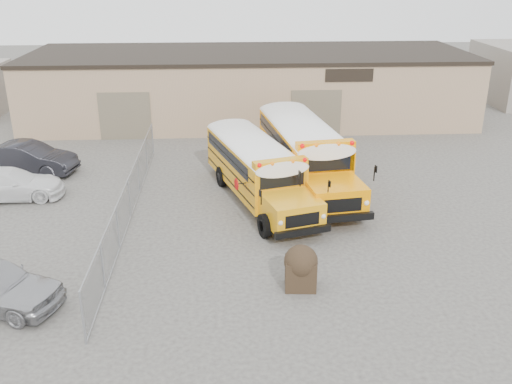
{
  "coord_description": "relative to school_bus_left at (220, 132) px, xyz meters",
  "views": [
    {
      "loc": [
        -1.78,
        -20.12,
        10.45
      ],
      "look_at": [
        -0.56,
        1.69,
        1.6
      ],
      "focal_mm": 40.0,
      "sensor_mm": 36.0,
      "label": 1
    }
  ],
  "objects": [
    {
      "name": "warehouse",
      "position": [
        2.04,
        9.38,
        0.72
      ],
      "size": [
        30.2,
        10.2,
        4.67
      ],
      "color": "tan",
      "rests_on": "ground"
    },
    {
      "name": "ground",
      "position": [
        2.04,
        -10.62,
        -1.66
      ],
      "size": [
        120.0,
        120.0,
        0.0
      ],
      "primitive_type": "plane",
      "color": "#43403D",
      "rests_on": "ground"
    },
    {
      "name": "car_dark",
      "position": [
        -10.14,
        -1.6,
        -0.83
      ],
      "size": [
        5.27,
        2.8,
        1.65
      ],
      "primitive_type": "imported",
      "rotation": [
        0.0,
        0.0,
        1.35
      ],
      "color": "black",
      "rests_on": "ground"
    },
    {
      "name": "tarp_bundle",
      "position": [
        2.74,
        -13.81,
        -0.85
      ],
      "size": [
        1.16,
        1.16,
        1.58
      ],
      "color": "black",
      "rests_on": "ground"
    },
    {
      "name": "school_bus_left",
      "position": [
        0.0,
        0.0,
        0.0
      ],
      "size": [
        5.07,
        10.05,
        2.86
      ],
      "color": "orange",
      "rests_on": "ground"
    },
    {
      "name": "car_white",
      "position": [
        -9.97,
        -5.12,
        -0.93
      ],
      "size": [
        5.13,
        2.36,
        1.45
      ],
      "primitive_type": "imported",
      "rotation": [
        0.0,
        0.0,
        1.63
      ],
      "color": "white",
      "rests_on": "ground"
    },
    {
      "name": "chainlink_fence",
      "position": [
        -3.96,
        -7.62,
        -0.75
      ],
      "size": [
        0.07,
        18.07,
        1.81
      ],
      "color": "gray",
      "rests_on": "ground"
    },
    {
      "name": "school_bus_right",
      "position": [
        3.3,
        2.68,
        0.19
      ],
      "size": [
        4.12,
        11.15,
        3.19
      ],
      "color": "#FF8F00",
      "rests_on": "ground"
    }
  ]
}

